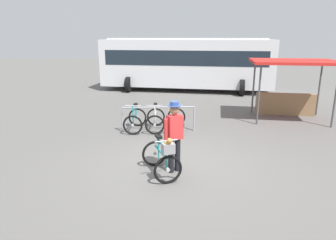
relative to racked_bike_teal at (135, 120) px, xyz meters
name	(u,v)px	position (x,y,z in m)	size (l,w,h in m)	color
ground_plane	(174,164)	(1.29, -2.95, -0.37)	(80.00, 80.00, 0.00)	#605E5B
bike_rack_rail	(159,113)	(0.81, -0.14, 0.27)	(2.51, 0.19, 0.88)	#99999E
racked_bike_teal	(135,120)	(0.00, 0.00, 0.00)	(0.72, 1.14, 0.97)	black
racked_bike_white	(156,120)	(0.70, 0.04, 0.00)	(0.66, 1.09, 0.97)	black
racked_bike_orange	(176,119)	(1.40, 0.07, 0.00)	(0.76, 1.15, 0.97)	black
featured_bicycle	(163,157)	(1.01, -3.62, 0.12)	(0.97, 1.26, 1.09)	black
person_with_featured_bike	(175,134)	(1.29, -3.34, 0.58)	(0.47, 0.35, 1.72)	black
bus_distant	(187,61)	(2.24, 8.23, 1.37)	(10.29, 4.55, 3.08)	silver
market_stall	(290,83)	(5.93, 1.77, 1.03)	(3.43, 2.76, 2.30)	#4C4C51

